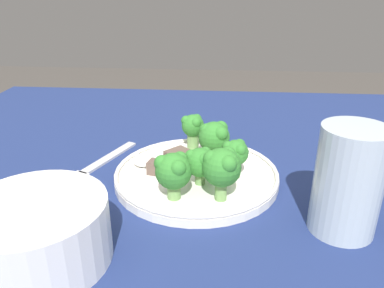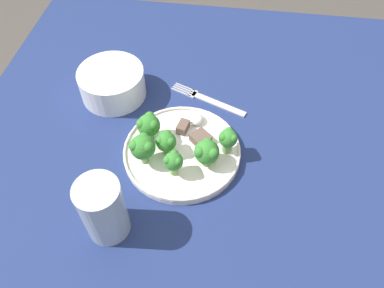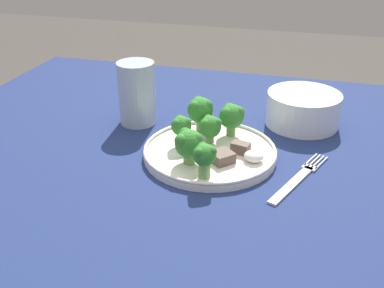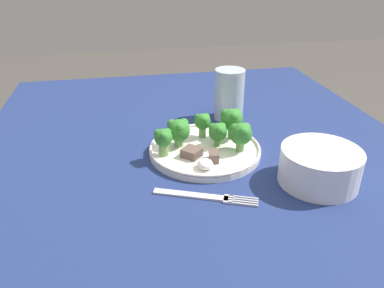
{
  "view_description": "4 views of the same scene",
  "coord_description": "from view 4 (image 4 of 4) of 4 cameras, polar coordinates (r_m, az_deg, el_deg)",
  "views": [
    {
      "loc": [
        -0.01,
        0.5,
        0.98
      ],
      "look_at": [
        0.03,
        0.01,
        0.76
      ],
      "focal_mm": 35.0,
      "sensor_mm": 36.0,
      "label": 1
    },
    {
      "loc": [
        -0.43,
        -0.07,
        1.33
      ],
      "look_at": [
        0.01,
        -0.01,
        0.75
      ],
      "focal_mm": 35.0,
      "sensor_mm": 36.0,
      "label": 2
    },
    {
      "loc": [
        0.18,
        -0.68,
        1.1
      ],
      "look_at": [
        -0.01,
        -0.0,
        0.73
      ],
      "focal_mm": 42.0,
      "sensor_mm": 36.0,
      "label": 3
    },
    {
      "loc": [
        0.72,
        -0.15,
        1.1
      ],
      "look_at": [
        0.03,
        -0.02,
        0.74
      ],
      "focal_mm": 35.0,
      "sensor_mm": 36.0,
      "label": 4
    }
  ],
  "objects": [
    {
      "name": "fork",
      "position": [
        0.67,
        1.88,
        -8.01
      ],
      "size": [
        0.09,
        0.18,
        0.0
      ],
      "color": "silver",
      "rests_on": "table"
    },
    {
      "name": "broccoli_floret_near_rim_left",
      "position": [
        0.8,
        3.97,
        1.87
      ],
      "size": [
        0.04,
        0.04,
        0.05
      ],
      "color": "#709E56",
      "rests_on": "dinner_plate"
    },
    {
      "name": "meat_slice_front_slice",
      "position": [
        0.76,
        3.35,
        -1.86
      ],
      "size": [
        0.04,
        0.03,
        0.02
      ],
      "color": "brown",
      "rests_on": "dinner_plate"
    },
    {
      "name": "broccoli_floret_front_left",
      "position": [
        0.84,
        1.61,
        3.4
      ],
      "size": [
        0.04,
        0.04,
        0.06
      ],
      "color": "#709E56",
      "rests_on": "dinner_plate"
    },
    {
      "name": "broccoli_floret_mid_cluster",
      "position": [
        0.76,
        -4.39,
        0.84
      ],
      "size": [
        0.04,
        0.04,
        0.06
      ],
      "color": "#709E56",
      "rests_on": "dinner_plate"
    },
    {
      "name": "meat_slice_middle_slice",
      "position": [
        0.77,
        -0.04,
        -1.3
      ],
      "size": [
        0.05,
        0.05,
        0.02
      ],
      "color": "brown",
      "rests_on": "dinner_plate"
    },
    {
      "name": "broccoli_floret_center_left",
      "position": [
        0.8,
        -2.07,
        2.22
      ],
      "size": [
        0.05,
        0.05,
        0.06
      ],
      "color": "#709E56",
      "rests_on": "dinner_plate"
    },
    {
      "name": "sauce_dollop",
      "position": [
        0.73,
        2.03,
        -3.08
      ],
      "size": [
        0.03,
        0.03,
        0.02
      ],
      "color": "white",
      "rests_on": "dinner_plate"
    },
    {
      "name": "drinking_glass",
      "position": [
        0.97,
        5.66,
        7.13
      ],
      "size": [
        0.08,
        0.08,
        0.13
      ],
      "color": "#B2C1CC",
      "rests_on": "table"
    },
    {
      "name": "dinner_plate",
      "position": [
        0.81,
        1.96,
        -0.85
      ],
      "size": [
        0.24,
        0.24,
        0.02
      ],
      "color": "white",
      "rests_on": "table"
    },
    {
      "name": "broccoli_floret_center_back",
      "position": [
        0.83,
        6.1,
        3.77
      ],
      "size": [
        0.05,
        0.05,
        0.07
      ],
      "color": "#709E56",
      "rests_on": "dinner_plate"
    },
    {
      "name": "broccoli_floret_back_left",
      "position": [
        0.78,
        7.46,
        1.58
      ],
      "size": [
        0.05,
        0.05,
        0.06
      ],
      "color": "#709E56",
      "rests_on": "dinner_plate"
    },
    {
      "name": "table",
      "position": [
        0.88,
        0.9,
        -6.14
      ],
      "size": [
        1.15,
        0.98,
        0.71
      ],
      "color": "navy",
      "rests_on": "ground_plane"
    },
    {
      "name": "cream_bowl",
      "position": [
        0.74,
        18.86,
        -3.36
      ],
      "size": [
        0.15,
        0.15,
        0.07
      ],
      "color": "white",
      "rests_on": "table"
    }
  ]
}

